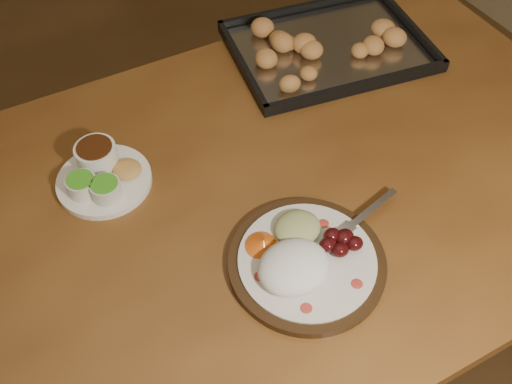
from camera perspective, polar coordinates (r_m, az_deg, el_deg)
ground at (r=1.80m, az=-10.08°, el=-11.87°), size 4.00×4.00×0.00m
dining_table at (r=1.15m, az=0.43°, el=-2.76°), size 1.52×0.94×0.75m
dinner_plate at (r=0.97m, az=4.74°, el=-6.68°), size 0.35×0.27×0.06m
condiment_saucer at (r=1.11m, az=-15.24°, el=1.75°), size 0.18×0.18×0.06m
baking_tray at (r=1.38m, az=7.30°, el=14.34°), size 0.49×0.39×0.05m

